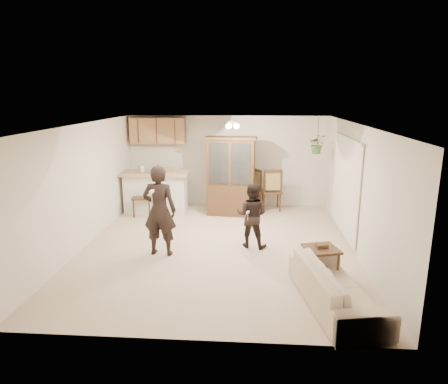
# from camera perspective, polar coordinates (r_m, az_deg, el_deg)

# --- Properties ---
(floor) EXTENTS (6.50, 6.50, 0.00)m
(floor) POSITION_cam_1_polar(r_m,az_deg,el_deg) (8.34, -0.84, -7.77)
(floor) COLOR tan
(floor) RESTS_ON ground
(ceiling) EXTENTS (5.50, 6.50, 0.02)m
(ceiling) POSITION_cam_1_polar(r_m,az_deg,el_deg) (7.78, -0.91, 9.61)
(ceiling) COLOR white
(ceiling) RESTS_ON wall_back
(wall_back) EXTENTS (5.50, 0.02, 2.50)m
(wall_back) POSITION_cam_1_polar(r_m,az_deg,el_deg) (11.15, 0.55, 4.43)
(wall_back) COLOR beige
(wall_back) RESTS_ON ground
(wall_front) EXTENTS (5.50, 0.02, 2.50)m
(wall_front) POSITION_cam_1_polar(r_m,az_deg,el_deg) (4.88, -4.14, -8.14)
(wall_front) COLOR beige
(wall_front) RESTS_ON ground
(wall_left) EXTENTS (0.02, 6.50, 2.50)m
(wall_left) POSITION_cam_1_polar(r_m,az_deg,el_deg) (8.64, -19.36, 0.87)
(wall_left) COLOR beige
(wall_left) RESTS_ON ground
(wall_right) EXTENTS (0.02, 6.50, 2.50)m
(wall_right) POSITION_cam_1_polar(r_m,az_deg,el_deg) (8.21, 18.62, 0.27)
(wall_right) COLOR beige
(wall_right) RESTS_ON ground
(breakfast_bar) EXTENTS (1.60, 0.55, 1.00)m
(breakfast_bar) POSITION_cam_1_polar(r_m,az_deg,el_deg) (10.70, -9.70, -0.27)
(breakfast_bar) COLOR silver
(breakfast_bar) RESTS_ON floor
(bar_top) EXTENTS (1.75, 0.70, 0.08)m
(bar_top) POSITION_cam_1_polar(r_m,az_deg,el_deg) (10.58, -9.82, 2.62)
(bar_top) COLOR tan
(bar_top) RESTS_ON breakfast_bar
(upper_cabinets) EXTENTS (1.50, 0.34, 0.70)m
(upper_cabinets) POSITION_cam_1_polar(r_m,az_deg,el_deg) (11.14, -9.42, 8.65)
(upper_cabinets) COLOR brown
(upper_cabinets) RESTS_ON wall_back
(vertical_blinds) EXTENTS (0.06, 2.30, 2.10)m
(vertical_blinds) POSITION_cam_1_polar(r_m,az_deg,el_deg) (9.08, 16.93, 0.69)
(vertical_blinds) COLOR silver
(vertical_blinds) RESTS_ON wall_right
(ceiling_fixture) EXTENTS (0.36, 0.36, 0.20)m
(ceiling_fixture) POSITION_cam_1_polar(r_m,az_deg,el_deg) (8.97, 1.05, 9.53)
(ceiling_fixture) COLOR beige
(ceiling_fixture) RESTS_ON ceiling
(hanging_plant) EXTENTS (0.43, 0.37, 0.48)m
(hanging_plant) POSITION_cam_1_polar(r_m,az_deg,el_deg) (10.33, 13.18, 6.68)
(hanging_plant) COLOR #355E25
(hanging_plant) RESTS_ON ceiling
(plant_cord) EXTENTS (0.01, 0.01, 0.65)m
(plant_cord) POSITION_cam_1_polar(r_m,az_deg,el_deg) (10.30, 13.28, 8.47)
(plant_cord) COLOR black
(plant_cord) RESTS_ON ceiling
(sofa) EXTENTS (1.07, 1.98, 0.73)m
(sofa) POSITION_cam_1_polar(r_m,az_deg,el_deg) (6.26, 15.70, -12.35)
(sofa) COLOR beige
(sofa) RESTS_ON floor
(adult) EXTENTS (0.69, 0.48, 1.80)m
(adult) POSITION_cam_1_polar(r_m,az_deg,el_deg) (7.78, -9.20, -2.58)
(adult) COLOR black
(adult) RESTS_ON floor
(child) EXTENTS (0.76, 0.66, 1.35)m
(child) POSITION_cam_1_polar(r_m,az_deg,el_deg) (8.15, 3.97, -3.31)
(child) COLOR black
(child) RESTS_ON floor
(china_hutch) EXTENTS (1.33, 0.62, 2.03)m
(china_hutch) POSITION_cam_1_polar(r_m,az_deg,el_deg) (10.23, 1.00, 2.16)
(china_hutch) COLOR #341F12
(china_hutch) RESTS_ON floor
(side_table) EXTENTS (0.65, 0.65, 0.64)m
(side_table) POSITION_cam_1_polar(r_m,az_deg,el_deg) (7.01, 13.62, -9.87)
(side_table) COLOR #341F12
(side_table) RESTS_ON floor
(chair_bar) EXTENTS (0.54, 0.54, 1.09)m
(chair_bar) POSITION_cam_1_polar(r_m,az_deg,el_deg) (10.55, -11.56, -1.65)
(chair_bar) COLOR #341F12
(chair_bar) RESTS_ON floor
(chair_hutch_left) EXTENTS (0.66, 0.66, 1.09)m
(chair_hutch_left) POSITION_cam_1_polar(r_m,az_deg,el_deg) (10.96, 3.76, -0.81)
(chair_hutch_left) COLOR #341F12
(chair_hutch_left) RESTS_ON floor
(chair_hutch_right) EXTENTS (0.56, 0.56, 1.15)m
(chair_hutch_right) POSITION_cam_1_polar(r_m,az_deg,el_deg) (10.90, 6.77, -0.86)
(chair_hutch_right) COLOR #341F12
(chair_hutch_right) RESTS_ON floor
(controller_adult) EXTENTS (0.06, 0.16, 0.05)m
(controller_adult) POSITION_cam_1_polar(r_m,az_deg,el_deg) (7.27, -10.31, 0.05)
(controller_adult) COLOR white
(controller_adult) RESTS_ON adult
(controller_child) EXTENTS (0.06, 0.12, 0.04)m
(controller_child) POSITION_cam_1_polar(r_m,az_deg,el_deg) (7.82, 3.42, -2.91)
(controller_child) COLOR white
(controller_child) RESTS_ON child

